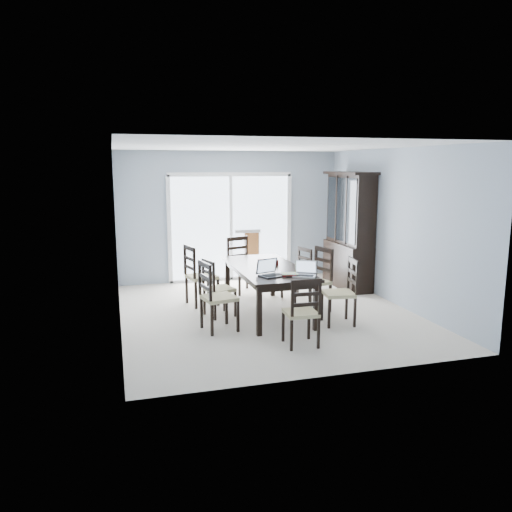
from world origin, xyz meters
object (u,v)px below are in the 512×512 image
(chair_left_near, at_px, (213,289))
(chair_left_far, at_px, (196,269))
(chair_end_near, at_px, (303,305))
(laptop_silver, at_px, (305,273))
(chair_right_near, at_px, (345,284))
(hot_tub, at_px, (211,248))
(chair_right_mid, at_px, (318,272))
(chair_end_far, at_px, (240,258))
(dining_table, at_px, (267,272))
(cell_phone, at_px, (290,277))
(china_hutch, at_px, (349,232))
(chair_left_mid, at_px, (214,282))
(game_box, at_px, (268,262))
(laptop_dark, at_px, (273,272))
(chair_right_far, at_px, (300,268))

(chair_left_near, height_order, chair_left_far, chair_left_far)
(chair_end_near, height_order, laptop_silver, chair_end_near)
(chair_right_near, height_order, hot_tub, chair_right_near)
(chair_right_near, height_order, chair_right_mid, chair_right_mid)
(chair_left_near, distance_m, chair_end_far, 2.31)
(dining_table, distance_m, chair_left_far, 1.25)
(chair_left_near, relative_size, cell_phone, 10.52)
(chair_right_near, bearing_deg, chair_right_mid, 16.51)
(china_hutch, distance_m, chair_left_mid, 3.15)
(laptop_silver, xyz_separation_m, game_box, (-0.24, 0.99, -0.01))
(dining_table, height_order, china_hutch, china_hutch)
(dining_table, relative_size, china_hutch, 1.00)
(chair_left_far, xyz_separation_m, laptop_dark, (0.88, -1.42, 0.19))
(chair_left_far, xyz_separation_m, cell_phone, (1.10, -1.54, 0.13))
(chair_right_far, bearing_deg, chair_left_mid, 96.51)
(dining_table, relative_size, chair_left_mid, 2.11)
(chair_end_far, xyz_separation_m, laptop_silver, (0.37, -2.29, 0.18))
(china_hutch, distance_m, chair_left_near, 3.58)
(chair_right_far, distance_m, chair_end_far, 1.18)
(chair_left_mid, distance_m, laptop_silver, 1.45)
(chair_left_near, bearing_deg, chair_right_mid, 95.47)
(game_box, bearing_deg, chair_left_far, 151.81)
(china_hutch, bearing_deg, game_box, -151.26)
(laptop_silver, xyz_separation_m, cell_phone, (-0.22, 0.02, -0.05))
(chair_right_near, relative_size, game_box, 3.59)
(laptop_dark, xyz_separation_m, cell_phone, (0.22, -0.12, -0.05))
(chair_right_mid, height_order, hot_tub, chair_right_mid)
(laptop_dark, relative_size, hot_tub, 0.19)
(chair_left_mid, distance_m, chair_left_far, 0.74)
(chair_end_near, xyz_separation_m, cell_phone, (0.10, 0.80, 0.19))
(chair_left_far, height_order, cell_phone, chair_left_far)
(chair_right_mid, relative_size, chair_end_near, 1.10)
(chair_left_near, relative_size, chair_right_near, 1.03)
(chair_right_near, distance_m, laptop_dark, 1.10)
(china_hutch, bearing_deg, chair_right_near, -117.37)
(chair_end_near, bearing_deg, laptop_dark, 99.24)
(dining_table, height_order, game_box, game_box)
(chair_left_mid, bearing_deg, cell_phone, 31.94)
(china_hutch, xyz_separation_m, laptop_silver, (-1.71, -2.05, -0.27))
(chair_right_near, bearing_deg, cell_phone, 95.29)
(chair_right_far, relative_size, game_box, 3.26)
(chair_end_near, bearing_deg, hot_tub, 94.78)
(chair_right_near, bearing_deg, hot_tub, 23.77)
(laptop_dark, bearing_deg, game_box, 57.86)
(chair_left_near, relative_size, laptop_dark, 2.82)
(chair_right_near, xyz_separation_m, chair_right_far, (-0.12, 1.54, -0.05))
(chair_right_mid, height_order, chair_end_near, chair_right_mid)
(chair_right_far, bearing_deg, laptop_silver, 145.68)
(chair_right_far, height_order, laptop_dark, chair_right_far)
(china_hutch, bearing_deg, chair_end_far, 173.52)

